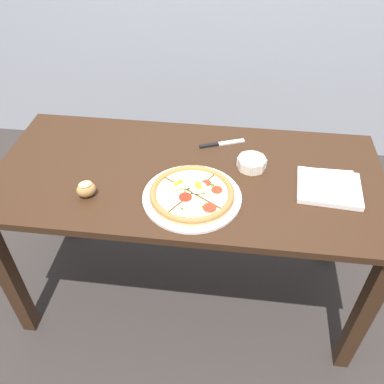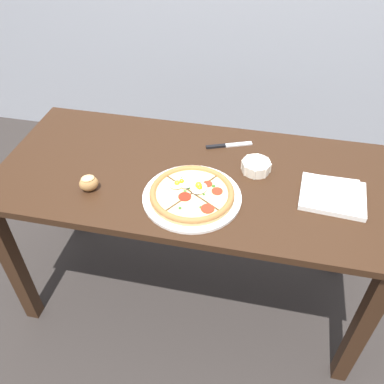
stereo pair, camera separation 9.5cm
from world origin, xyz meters
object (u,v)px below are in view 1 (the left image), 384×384
object	(u,v)px
bread_piece_near	(86,189)
knife_main	(221,144)
napkin_folded	(329,186)
dining_table	(188,193)
ramekin_bowl	(252,163)
pizza	(192,194)

from	to	relation	value
bread_piece_near	knife_main	world-z (taller)	bread_piece_near
napkin_folded	bread_piece_near	xyz separation A→B (m)	(-0.88, -0.14, 0.02)
napkin_folded	knife_main	bearing A→B (deg)	149.59
bread_piece_near	napkin_folded	bearing A→B (deg)	9.12
dining_table	bread_piece_near	bearing A→B (deg)	-153.05
napkin_folded	knife_main	world-z (taller)	napkin_folded
napkin_folded	bread_piece_near	size ratio (longest dim) A/B	2.79
ramekin_bowl	napkin_folded	bearing A→B (deg)	-19.25
ramekin_bowl	knife_main	distance (m)	0.19
bread_piece_near	dining_table	bearing A→B (deg)	26.95
napkin_folded	ramekin_bowl	bearing A→B (deg)	160.75
pizza	napkin_folded	bearing A→B (deg)	12.11
dining_table	pizza	size ratio (longest dim) A/B	4.24
pizza	ramekin_bowl	xyz separation A→B (m)	(0.21, 0.21, 0.00)
ramekin_bowl	napkin_folded	distance (m)	0.30
bread_piece_near	ramekin_bowl	bearing A→B (deg)	22.20
bread_piece_near	knife_main	bearing A→B (deg)	39.69
napkin_folded	pizza	bearing A→B (deg)	-167.89
bread_piece_near	knife_main	xyz separation A→B (m)	(0.46, 0.39, -0.03)
pizza	bread_piece_near	distance (m)	0.38
pizza	knife_main	distance (m)	0.36
dining_table	napkin_folded	world-z (taller)	napkin_folded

